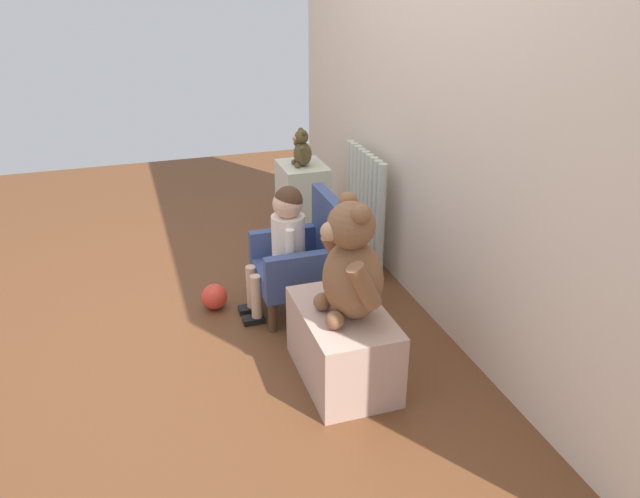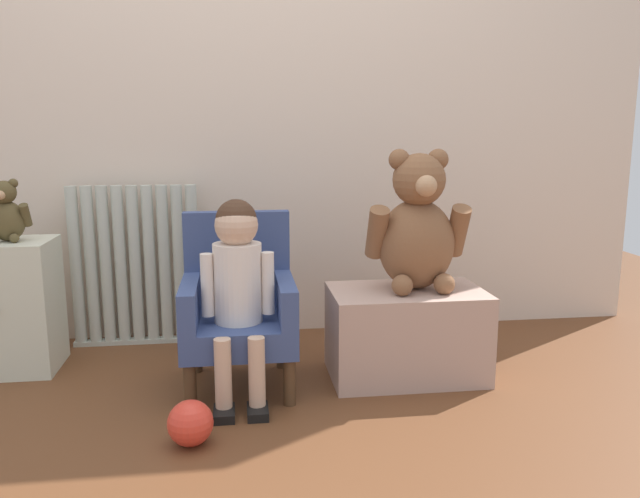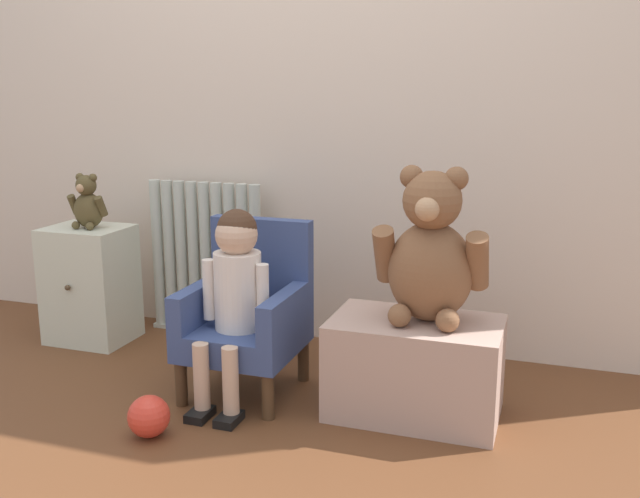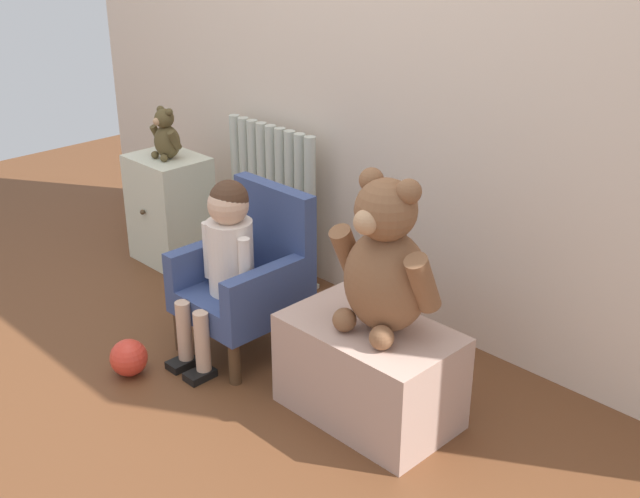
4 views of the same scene
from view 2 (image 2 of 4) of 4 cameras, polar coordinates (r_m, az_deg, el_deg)
The scene contains 10 objects.
ground_plane at distance 1.98m, azimuth -6.69°, elevation -17.30°, with size 6.00×6.00×0.00m, color brown.
back_wall at distance 2.87m, azimuth -7.67°, elevation 16.07°, with size 3.80×0.05×2.40m, color beige.
radiator at distance 2.83m, azimuth -16.51°, elevation -1.54°, with size 0.56×0.05×0.70m.
small_dresser at distance 2.72m, azimuth -26.52°, elevation -4.69°, with size 0.35×0.31×0.52m.
child_armchair at distance 2.32m, azimuth -7.47°, elevation -5.20°, with size 0.40×0.41×0.63m.
child_figure at distance 2.17m, azimuth -7.55°, elevation -2.05°, with size 0.25×0.35×0.70m.
low_bench at distance 2.42m, azimuth 7.87°, elevation -7.62°, with size 0.58×0.35×0.34m, color tan.
large_teddy_bear at distance 2.35m, azimuth 8.88°, elevation 1.87°, with size 0.38×0.27×0.52m.
small_teddy_bear at distance 2.64m, azimuth -26.75°, elevation 2.88°, with size 0.17×0.12×0.24m.
toy_ball at distance 1.97m, azimuth -11.77°, elevation -15.31°, with size 0.14×0.14×0.14m, color red.
Camera 2 is at (-0.01, -1.75, 0.93)m, focal length 35.00 mm.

